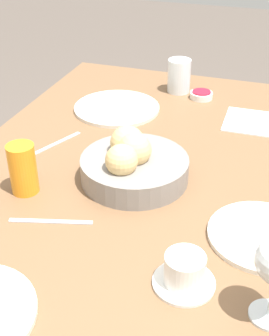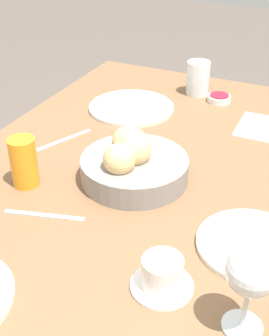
{
  "view_description": "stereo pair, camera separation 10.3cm",
  "coord_description": "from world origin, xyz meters",
  "views": [
    {
      "loc": [
        0.78,
        0.23,
        1.31
      ],
      "look_at": [
        -0.07,
        -0.06,
        0.75
      ],
      "focal_mm": 50.0,
      "sensor_mm": 36.0,
      "label": 1
    },
    {
      "loc": [
        0.75,
        0.32,
        1.31
      ],
      "look_at": [
        -0.07,
        -0.06,
        0.75
      ],
      "focal_mm": 50.0,
      "sensor_mm": 36.0,
      "label": 2
    }
  ],
  "objects": [
    {
      "name": "knife_silver",
      "position": [
        0.14,
        -0.17,
        0.72
      ],
      "size": [
        0.06,
        0.17,
        0.0
      ],
      "color": "#B7B7BC",
      "rests_on": "dining_table"
    },
    {
      "name": "napkin",
      "position": [
        -0.45,
        0.17,
        0.72
      ],
      "size": [
        0.16,
        0.16,
        0.0
      ],
      "color": "white",
      "rests_on": "dining_table"
    },
    {
      "name": "fork_silver",
      "position": [
        -0.16,
        -0.31,
        0.72
      ],
      "size": [
        0.16,
        0.08,
        0.0
      ],
      "color": "#B7B7BC",
      "rests_on": "dining_table"
    },
    {
      "name": "plate_near_left",
      "position": [
        -0.41,
        -0.23,
        0.73
      ],
      "size": [
        0.25,
        0.25,
        0.01
      ],
      "color": "silver",
      "rests_on": "dining_table"
    },
    {
      "name": "water_tumbler",
      "position": [
        -0.6,
        -0.09,
        0.77
      ],
      "size": [
        0.07,
        0.07,
        0.11
      ],
      "color": "silver",
      "rests_on": "dining_table"
    },
    {
      "name": "dining_table",
      "position": [
        0.0,
        0.0,
        0.64
      ],
      "size": [
        1.52,
        0.99,
        0.72
      ],
      "color": "brown",
      "rests_on": "ground_plane"
    },
    {
      "name": "plate_far_center",
      "position": [
        0.05,
        0.24,
        0.73
      ],
      "size": [
        0.21,
        0.21,
        0.01
      ],
      "color": "silver",
      "rests_on": "dining_table"
    },
    {
      "name": "jam_bowl_berry",
      "position": [
        -0.57,
        -0.01,
        0.73
      ],
      "size": [
        0.07,
        0.07,
        0.02
      ],
      "color": "white",
      "rests_on": "dining_table"
    },
    {
      "name": "bread_basket",
      "position": [
        -0.07,
        -0.06,
        0.76
      ],
      "size": [
        0.25,
        0.25,
        0.12
      ],
      "color": "gray",
      "rests_on": "dining_table"
    },
    {
      "name": "wine_glass",
      "position": [
        0.24,
        0.27,
        0.83
      ],
      "size": [
        0.08,
        0.08,
        0.16
      ],
      "color": "silver",
      "rests_on": "dining_table"
    },
    {
      "name": "coffee_cup",
      "position": [
        0.22,
        0.12,
        0.75
      ],
      "size": [
        0.11,
        0.11,
        0.06
      ],
      "color": "white",
      "rests_on": "dining_table"
    },
    {
      "name": "juice_glass",
      "position": [
        0.05,
        -0.27,
        0.78
      ],
      "size": [
        0.06,
        0.06,
        0.11
      ],
      "color": "orange",
      "rests_on": "dining_table"
    }
  ]
}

